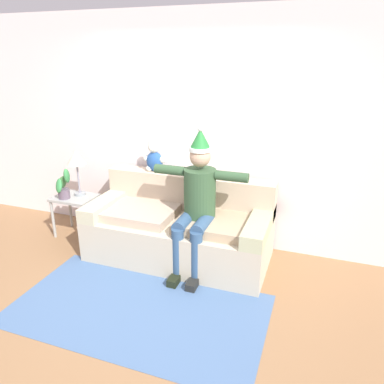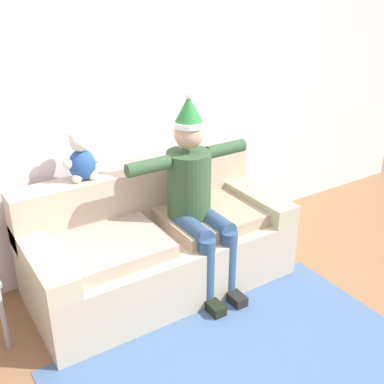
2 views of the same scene
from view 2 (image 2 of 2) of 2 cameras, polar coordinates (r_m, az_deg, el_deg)
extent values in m
plane|color=olive|center=(3.33, 4.75, -18.91)|extent=(10.00, 10.00, 0.00)
cube|color=silver|center=(3.86, -8.72, 10.38)|extent=(7.00, 0.10, 2.70)
cube|color=#BEB298|center=(3.81, -3.81, -8.00)|extent=(2.03, 0.95, 0.47)
cube|color=#C5AE94|center=(3.87, -6.54, 0.01)|extent=(2.03, 0.24, 0.42)
cube|color=#C0BC98|center=(3.38, -17.60, -7.69)|extent=(0.22, 0.95, 0.16)
cube|color=#B3B68B|center=(4.11, 7.15, -0.57)|extent=(0.22, 0.95, 0.16)
cube|color=tan|center=(3.46, -10.19, -6.52)|extent=(0.81, 0.66, 0.10)
cube|color=tan|center=(3.84, 2.41, -2.77)|extent=(0.81, 0.66, 0.10)
cylinder|color=#325133|center=(3.62, -0.38, 0.96)|extent=(0.34, 0.34, 0.52)
sphere|color=tan|center=(3.48, -0.39, 6.99)|extent=(0.22, 0.22, 0.22)
cylinder|color=white|center=(3.46, -0.40, 8.21)|extent=(0.23, 0.23, 0.04)
cone|color=#257633|center=(3.43, -0.40, 9.97)|extent=(0.21, 0.21, 0.20)
sphere|color=white|center=(3.40, -0.41, 11.60)|extent=(0.06, 0.06, 0.06)
cylinder|color=#304F71|center=(3.54, 0.00, -4.35)|extent=(0.14, 0.40, 0.14)
cylinder|color=#304F71|center=(3.55, 1.77, -9.70)|extent=(0.13, 0.13, 0.57)
cube|color=black|center=(3.64, 2.44, -13.46)|extent=(0.10, 0.24, 0.08)
cylinder|color=#304F71|center=(3.64, 2.66, -3.51)|extent=(0.14, 0.40, 0.14)
cylinder|color=#304F71|center=(3.65, 4.39, -8.71)|extent=(0.13, 0.13, 0.57)
cube|color=black|center=(3.74, 5.02, -12.40)|extent=(0.10, 0.24, 0.08)
cylinder|color=#325133|center=(3.38, -5.27, 3.10)|extent=(0.34, 0.10, 0.10)
cylinder|color=#325133|center=(3.72, 4.06, 5.21)|extent=(0.34, 0.10, 0.10)
ellipsoid|color=#255095|center=(3.59, -13.10, 3.23)|extent=(0.20, 0.16, 0.24)
sphere|color=silver|center=(3.53, -13.38, 5.94)|extent=(0.15, 0.15, 0.15)
sphere|color=silver|center=(3.48, -13.01, 5.53)|extent=(0.07, 0.07, 0.07)
sphere|color=silver|center=(3.49, -14.27, 6.58)|extent=(0.05, 0.05, 0.05)
sphere|color=silver|center=(3.53, -12.66, 6.91)|extent=(0.05, 0.05, 0.05)
sphere|color=silver|center=(3.55, -14.72, 3.32)|extent=(0.08, 0.08, 0.08)
sphere|color=silver|center=(3.57, -13.69, 1.61)|extent=(0.08, 0.08, 0.08)
sphere|color=silver|center=(3.61, -11.59, 4.02)|extent=(0.08, 0.08, 0.08)
sphere|color=silver|center=(3.61, -11.91, 2.03)|extent=(0.08, 0.08, 0.08)
cylinder|color=#9B9F9A|center=(3.43, -21.78, -13.91)|extent=(0.04, 0.04, 0.49)
cube|color=#476792|center=(3.28, 5.59, -19.60)|extent=(2.33, 1.27, 0.01)
camera|label=1|loc=(3.01, 71.43, 6.37)|focal=34.59mm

